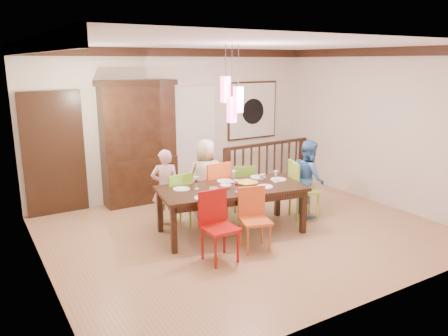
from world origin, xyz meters
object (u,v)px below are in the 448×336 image
china_hutch (139,143)px  person_end_right (308,178)px  balustrade (267,163)px  person_far_left (165,187)px  person_far_mid (206,178)px  chair_end_right (304,185)px  dining_table (231,192)px  chair_far_left (176,196)px

china_hutch → person_end_right: (2.26, -2.22, -0.50)m
balustrade → person_end_right: 1.94m
balustrade → person_far_left: (-2.81, -0.99, 0.14)m
china_hutch → person_far_mid: bearing=-61.7°
chair_end_right → person_end_right: person_end_right is taller
dining_table → chair_far_left: bearing=142.8°
person_far_mid → chair_end_right: bearing=168.7°
chair_end_right → china_hutch: (-2.12, 2.29, 0.59)m
chair_far_left → china_hutch: (-0.03, 1.53, 0.64)m
dining_table → person_far_left: size_ratio=1.89×
chair_end_right → balustrade: chair_end_right is taller
chair_far_left → person_far_left: person_far_left is taller
balustrade → person_far_left: size_ratio=1.74×
person_far_mid → balustrade: bearing=-131.3°
person_end_right → person_far_mid: bearing=84.2°
person_far_mid → person_end_right: size_ratio=1.02×
china_hutch → person_far_left: china_hutch is taller
chair_end_right → person_end_right: 0.19m
china_hutch → balustrade: (2.75, -0.35, -0.67)m
dining_table → balustrade: 2.80m
dining_table → chair_end_right: 1.45m
balustrade → chair_far_left: bearing=-159.0°
person_far_left → person_far_mid: 0.77m
china_hutch → dining_table: bearing=-73.1°
dining_table → china_hutch: 2.37m
person_end_right → person_far_left: bearing=93.5°
dining_table → person_end_right: bearing=10.1°
balustrade → china_hutch: bearing=170.2°
dining_table → balustrade: size_ratio=1.08×
chair_end_right → person_far_left: size_ratio=0.79×
dining_table → china_hutch: china_hutch is taller
person_far_left → person_end_right: 2.48m
china_hutch → person_far_left: bearing=-92.6°
balustrade → person_far_mid: 2.27m
person_end_right → chair_far_left: bearing=97.0°
china_hutch → person_end_right: bearing=-44.5°
person_far_left → person_end_right: person_end_right is taller
china_hutch → chair_far_left: bearing=-88.7°
dining_table → balustrade: balustrade is taller
chair_end_right → person_end_right: bearing=-46.0°
person_far_mid → person_end_right: 1.79m
chair_far_left → person_far_left: (-0.10, 0.19, 0.11)m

